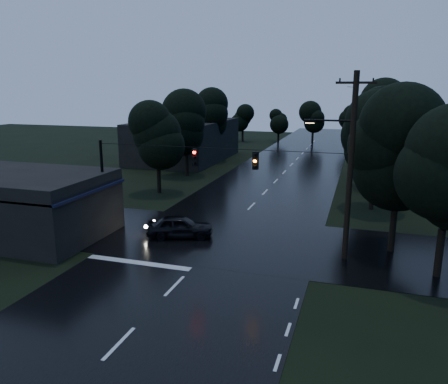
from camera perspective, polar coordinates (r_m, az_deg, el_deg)
The scene contains 18 objects.
ground at distance 17.38m, azimuth -13.53°, elevation -18.73°, with size 160.00×160.00×0.00m, color black.
main_road at distance 44.14m, azimuth 6.77°, elevation 1.40°, with size 12.00×120.00×0.02m, color black.
cross_street at distance 27.28m, azimuth -0.48°, elevation -6.14°, with size 60.00×9.00×0.02m, color black.
storefront at distance 30.79m, azimuth -25.97°, elevation -1.32°, with size 12.15×7.00×4.00m.
building_far_right at distance 47.34m, azimuth 24.73°, elevation 3.78°, with size 10.00×14.00×4.40m, color black.
building_far_left at distance 57.24m, azimuth -5.17°, elevation 6.73°, with size 10.00×16.00×5.00m, color black.
utility_pole_main at distance 23.76m, azimuth 15.99°, elevation 3.51°, with size 3.50×0.30×10.00m.
utility_pole_far at distance 40.78m, azimuth 17.95°, elevation 5.38°, with size 2.00×0.30×7.50m.
anchor_pole_left at distance 28.75m, azimuth -15.50°, elevation 0.61°, with size 0.18×0.18×6.00m, color black.
span_signals at distance 24.88m, azimuth -0.01°, elevation 4.43°, with size 15.00×0.37×1.12m.
tree_corner_near at distance 25.71m, azimuth 22.05°, elevation 5.43°, with size 4.48×4.48×9.44m.
tree_left_a at distance 38.59m, azimuth -8.70°, elevation 7.50°, with size 3.92×3.92×8.26m.
tree_left_b at distance 46.07m, azimuth -4.98°, elevation 9.01°, with size 4.20×4.20×8.85m.
tree_left_c at distance 55.59m, azimuth -1.57°, elevation 10.20°, with size 4.48×4.48×9.44m.
tree_right_a at distance 34.63m, azimuth 19.31°, elevation 6.86°, with size 4.20×4.20×8.85m.
tree_right_b at distance 42.58m, azimuth 19.93°, elevation 8.42°, with size 4.48×4.48×9.44m.
tree_right_c at distance 52.56m, azimuth 20.26°, elevation 9.61°, with size 4.76×4.76×10.03m.
car at distance 27.53m, azimuth -5.77°, elevation -4.49°, with size 1.65×4.11×1.40m, color black.
Camera 1 is at (7.97, -12.44, 9.15)m, focal length 35.00 mm.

